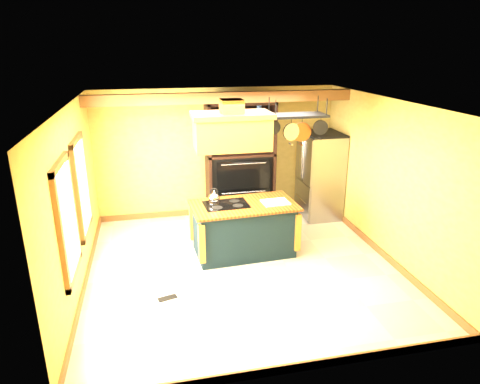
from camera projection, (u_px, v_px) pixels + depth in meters
name	position (u px, v px, depth m)	size (l,w,h in m)	color
floor	(242.00, 267.00, 7.14)	(5.00, 5.00, 0.00)	beige
ceiling	(243.00, 103.00, 6.25)	(5.00, 5.00, 0.00)	white
wall_back	(217.00, 153.00, 9.01)	(5.00, 0.02, 2.70)	gold
wall_front	(295.00, 268.00, 4.39)	(5.00, 0.02, 2.70)	gold
wall_left	(74.00, 202.00, 6.20)	(0.02, 5.00, 2.70)	gold
wall_right	(387.00, 180.00, 7.19)	(0.02, 5.00, 2.70)	gold
ceiling_beam	(223.00, 98.00, 7.86)	(5.00, 0.15, 0.20)	brown
window_near	(67.00, 220.00, 5.45)	(0.06, 1.06, 1.56)	brown
window_far	(82.00, 186.00, 6.74)	(0.06, 1.06, 1.56)	brown
kitchen_island	(243.00, 228.00, 7.49)	(1.86, 1.10, 1.11)	black
range_hood	(232.00, 129.00, 6.88)	(1.28, 0.73, 0.80)	#AF762B
pot_rack	(297.00, 121.00, 7.07)	(1.01, 0.48, 0.75)	black
refrigerator	(320.00, 177.00, 9.03)	(0.77, 0.91, 1.77)	gray
hutch	(240.00, 174.00, 8.98)	(1.39, 0.63, 2.46)	black
floor_register	(167.00, 298.00, 6.26)	(0.28, 0.12, 0.01)	black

